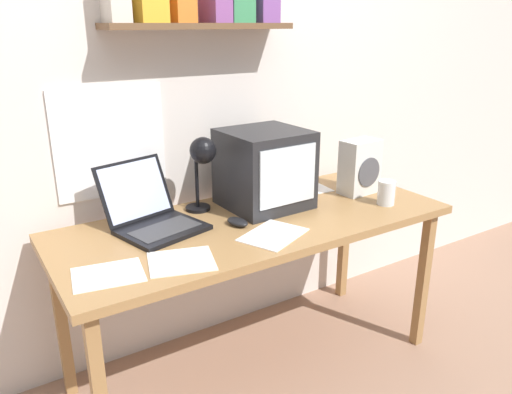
{
  "coord_description": "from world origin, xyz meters",
  "views": [
    {
      "loc": [
        -1.06,
        -1.67,
        1.54
      ],
      "look_at": [
        0.0,
        0.0,
        0.85
      ],
      "focal_mm": 35.0,
      "sensor_mm": 36.0,
      "label": 1
    }
  ],
  "objects_px": {
    "desk_lamp": "(202,158)",
    "loose_paper_near_monitor": "(108,275)",
    "laptop": "(150,212)",
    "corner_desk": "(256,233)",
    "open_notebook": "(273,235)",
    "crt_monitor": "(265,169)",
    "printed_handout": "(305,190)",
    "juice_glass": "(386,194)",
    "computer_mouse": "(237,222)",
    "loose_paper_near_laptop": "(181,261)",
    "space_heater": "(360,167)"
  },
  "relations": [
    {
      "from": "desk_lamp",
      "to": "juice_glass",
      "type": "bearing_deg",
      "value": -25.91
    },
    {
      "from": "open_notebook",
      "to": "loose_paper_near_laptop",
      "type": "bearing_deg",
      "value": -177.45
    },
    {
      "from": "computer_mouse",
      "to": "crt_monitor",
      "type": "bearing_deg",
      "value": 32.24
    },
    {
      "from": "printed_handout",
      "to": "loose_paper_near_laptop",
      "type": "bearing_deg",
      "value": -155.29
    },
    {
      "from": "corner_desk",
      "to": "crt_monitor",
      "type": "bearing_deg",
      "value": 44.9
    },
    {
      "from": "printed_handout",
      "to": "loose_paper_near_monitor",
      "type": "relative_size",
      "value": 1.01
    },
    {
      "from": "computer_mouse",
      "to": "printed_handout",
      "type": "relative_size",
      "value": 0.45
    },
    {
      "from": "crt_monitor",
      "to": "computer_mouse",
      "type": "distance_m",
      "value": 0.31
    },
    {
      "from": "corner_desk",
      "to": "printed_handout",
      "type": "relative_size",
      "value": 6.52
    },
    {
      "from": "corner_desk",
      "to": "laptop",
      "type": "relative_size",
      "value": 3.99
    },
    {
      "from": "laptop",
      "to": "juice_glass",
      "type": "distance_m",
      "value": 1.06
    },
    {
      "from": "laptop",
      "to": "corner_desk",
      "type": "bearing_deg",
      "value": -35.82
    },
    {
      "from": "laptop",
      "to": "space_heater",
      "type": "height_order",
      "value": "space_heater"
    },
    {
      "from": "corner_desk",
      "to": "desk_lamp",
      "type": "xyz_separation_m",
      "value": [
        -0.16,
        0.18,
        0.31
      ]
    },
    {
      "from": "open_notebook",
      "to": "juice_glass",
      "type": "bearing_deg",
      "value": 1.36
    },
    {
      "from": "laptop",
      "to": "loose_paper_near_monitor",
      "type": "bearing_deg",
      "value": -145.15
    },
    {
      "from": "open_notebook",
      "to": "loose_paper_near_monitor",
      "type": "height_order",
      "value": "same"
    },
    {
      "from": "laptop",
      "to": "desk_lamp",
      "type": "height_order",
      "value": "desk_lamp"
    },
    {
      "from": "space_heater",
      "to": "loose_paper_near_monitor",
      "type": "relative_size",
      "value": 1.02
    },
    {
      "from": "laptop",
      "to": "space_heater",
      "type": "bearing_deg",
      "value": -21.96
    },
    {
      "from": "crt_monitor",
      "to": "printed_handout",
      "type": "bearing_deg",
      "value": 11.54
    },
    {
      "from": "desk_lamp",
      "to": "space_heater",
      "type": "height_order",
      "value": "desk_lamp"
    },
    {
      "from": "open_notebook",
      "to": "loose_paper_near_laptop",
      "type": "xyz_separation_m",
      "value": [
        -0.4,
        -0.02,
        0.0
      ]
    },
    {
      "from": "crt_monitor",
      "to": "laptop",
      "type": "relative_size",
      "value": 0.85
    },
    {
      "from": "space_heater",
      "to": "loose_paper_near_laptop",
      "type": "bearing_deg",
      "value": -172.07
    },
    {
      "from": "open_notebook",
      "to": "printed_handout",
      "type": "height_order",
      "value": "same"
    },
    {
      "from": "open_notebook",
      "to": "printed_handout",
      "type": "bearing_deg",
      "value": 39.84
    },
    {
      "from": "corner_desk",
      "to": "loose_paper_near_monitor",
      "type": "relative_size",
      "value": 6.56
    },
    {
      "from": "space_heater",
      "to": "loose_paper_near_monitor",
      "type": "xyz_separation_m",
      "value": [
        -1.3,
        -0.18,
        -0.13
      ]
    },
    {
      "from": "space_heater",
      "to": "loose_paper_near_monitor",
      "type": "distance_m",
      "value": 1.32
    },
    {
      "from": "open_notebook",
      "to": "corner_desk",
      "type": "bearing_deg",
      "value": 79.14
    },
    {
      "from": "desk_lamp",
      "to": "loose_paper_near_monitor",
      "type": "distance_m",
      "value": 0.67
    },
    {
      "from": "printed_handout",
      "to": "open_notebook",
      "type": "bearing_deg",
      "value": -140.16
    },
    {
      "from": "space_heater",
      "to": "computer_mouse",
      "type": "xyz_separation_m",
      "value": [
        -0.72,
        -0.04,
        -0.12
      ]
    },
    {
      "from": "desk_lamp",
      "to": "loose_paper_near_laptop",
      "type": "bearing_deg",
      "value": -128.13
    },
    {
      "from": "corner_desk",
      "to": "crt_monitor",
      "type": "height_order",
      "value": "crt_monitor"
    },
    {
      "from": "printed_handout",
      "to": "loose_paper_near_monitor",
      "type": "bearing_deg",
      "value": -162.23
    },
    {
      "from": "desk_lamp",
      "to": "laptop",
      "type": "bearing_deg",
      "value": -177.29
    },
    {
      "from": "corner_desk",
      "to": "open_notebook",
      "type": "relative_size",
      "value": 5.42
    },
    {
      "from": "corner_desk",
      "to": "loose_paper_near_monitor",
      "type": "height_order",
      "value": "loose_paper_near_monitor"
    },
    {
      "from": "laptop",
      "to": "open_notebook",
      "type": "height_order",
      "value": "laptop"
    },
    {
      "from": "crt_monitor",
      "to": "juice_glass",
      "type": "relative_size",
      "value": 3.21
    },
    {
      "from": "laptop",
      "to": "printed_handout",
      "type": "distance_m",
      "value": 0.82
    },
    {
      "from": "laptop",
      "to": "juice_glass",
      "type": "relative_size",
      "value": 3.78
    },
    {
      "from": "loose_paper_near_laptop",
      "to": "printed_handout",
      "type": "height_order",
      "value": "same"
    },
    {
      "from": "loose_paper_near_monitor",
      "to": "loose_paper_near_laptop",
      "type": "bearing_deg",
      "value": -9.13
    },
    {
      "from": "corner_desk",
      "to": "juice_glass",
      "type": "relative_size",
      "value": 15.07
    },
    {
      "from": "desk_lamp",
      "to": "corner_desk",
      "type": "bearing_deg",
      "value": -50.32
    },
    {
      "from": "laptop",
      "to": "open_notebook",
      "type": "distance_m",
      "value": 0.51
    },
    {
      "from": "juice_glass",
      "to": "loose_paper_near_monitor",
      "type": "relative_size",
      "value": 0.44
    }
  ]
}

